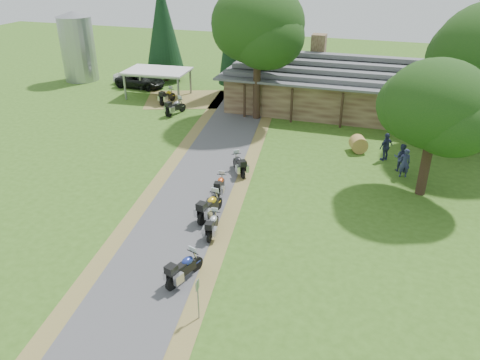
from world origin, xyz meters
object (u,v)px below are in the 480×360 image
(motorcycle_row_e, at_px, (239,163))
(motorcycle_carport_b, at_px, (175,106))
(silo, at_px, (78,46))
(hay_bale, at_px, (358,144))
(motorcycle_row_a, at_px, (184,267))
(motorcycle_row_b, at_px, (213,224))
(carport, at_px, (158,83))
(car_white_sedan, at_px, (133,76))
(motorcycle_row_c, at_px, (210,205))
(motorcycle_carport_a, at_px, (167,95))
(lodge, at_px, (349,83))
(motorcycle_row_d, at_px, (220,184))
(car_dark_suv, at_px, (140,77))

(motorcycle_row_e, height_order, motorcycle_carport_b, motorcycle_carport_b)
(silo, height_order, hay_bale, silo)
(motorcycle_row_a, distance_m, motorcycle_row_b, 3.75)
(carport, relative_size, car_white_sedan, 1.13)
(motorcycle_row_c, relative_size, motorcycle_row_e, 1.08)
(motorcycle_carport_a, xyz_separation_m, motorcycle_carport_b, (2.07, -2.71, 0.01))
(lodge, relative_size, motorcycle_row_a, 10.68)
(silo, relative_size, motorcycle_row_d, 3.96)
(motorcycle_row_c, bearing_deg, car_white_sedan, 46.29)
(car_dark_suv, xyz_separation_m, motorcycle_row_c, (16.01, -21.72, -0.33))
(motorcycle_row_b, distance_m, motorcycle_carport_b, 19.13)
(motorcycle_row_e, distance_m, motorcycle_carport_b, 12.83)
(motorcycle_carport_b, bearing_deg, carport, 58.52)
(car_white_sedan, relative_size, car_dark_suv, 0.94)
(car_white_sedan, height_order, hay_bale, car_white_sedan)
(lodge, xyz_separation_m, silo, (-28.35, 1.89, 1.09))
(car_white_sedan, bearing_deg, motorcycle_row_e, -134.80)
(car_white_sedan, distance_m, motorcycle_carport_a, 7.89)
(motorcycle_row_b, height_order, motorcycle_row_c, motorcycle_row_c)
(lodge, height_order, motorcycle_carport_a, lodge)
(motorcycle_row_c, xyz_separation_m, motorcycle_carport_b, (-8.99, 15.00, 0.00))
(motorcycle_row_e, xyz_separation_m, hay_bale, (6.89, 5.89, -0.11))
(car_white_sedan, bearing_deg, motorcycle_row_c, -142.62)
(car_dark_suv, xyz_separation_m, motorcycle_carport_b, (7.02, -6.71, -0.32))
(car_dark_suv, height_order, motorcycle_row_b, car_dark_suv)
(car_white_sedan, relative_size, motorcycle_row_d, 2.91)
(motorcycle_carport_a, bearing_deg, motorcycle_row_e, -130.07)
(car_dark_suv, relative_size, motorcycle_row_d, 3.08)
(lodge, distance_m, motorcycle_row_a, 26.18)
(hay_bale, bearing_deg, motorcycle_carport_a, 160.74)
(motorcycle_row_a, bearing_deg, silo, 59.03)
(motorcycle_row_a, bearing_deg, lodge, 8.87)
(silo, height_order, motorcycle_row_e, silo)
(motorcycle_row_c, relative_size, motorcycle_carport_b, 0.99)
(carport, distance_m, motorcycle_carport_b, 5.85)
(car_dark_suv, relative_size, motorcycle_row_b, 3.11)
(carport, distance_m, motorcycle_carport_a, 2.49)
(car_dark_suv, bearing_deg, silo, 86.57)
(motorcycle_row_d, height_order, motorcycle_row_e, motorcycle_row_e)
(motorcycle_row_b, xyz_separation_m, motorcycle_row_e, (-0.94, 7.12, 0.07))
(silo, height_order, motorcycle_row_c, silo)
(motorcycle_row_a, height_order, motorcycle_row_c, motorcycle_row_c)
(silo, relative_size, motorcycle_row_c, 3.33)
(lodge, bearing_deg, motorcycle_carport_a, -169.79)
(car_dark_suv, distance_m, motorcycle_row_b, 28.60)
(carport, bearing_deg, hay_bale, -26.29)
(silo, distance_m, motorcycle_row_e, 28.86)
(motorcycle_row_a, xyz_separation_m, motorcycle_row_e, (-1.07, 10.87, -0.01))
(motorcycle_row_e, bearing_deg, motorcycle_row_c, 147.14)
(car_white_sedan, bearing_deg, motorcycle_row_b, -143.26)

